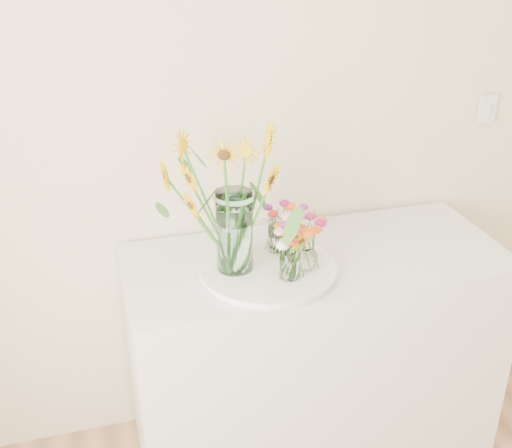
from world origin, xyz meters
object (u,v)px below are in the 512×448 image
Objects in this scene: small_vase_a at (290,263)px; small_vase_c at (276,239)px; counter at (312,354)px; mason_jar at (234,232)px; small_vase_b at (306,251)px; tray at (268,270)px.

small_vase_a reaches higher than small_vase_c.
counter is 0.55m from small_vase_c.
mason_jar reaches higher than small_vase_a.
small_vase_a is at bearing -144.44° from small_vase_b.
small_vase_a is at bearing -34.18° from mason_jar.
small_vase_c is (0.06, 0.10, 0.06)m from tray.
small_vase_a is 0.10m from small_vase_b.
mason_jar is at bearing -171.08° from counter.
small_vase_b is at bearing -12.76° from mason_jar.
counter is at bearing 8.92° from mason_jar.
tray is at bearing -161.68° from counter.
tray is at bearing -122.05° from small_vase_c.
tray is (-0.21, -0.07, 0.46)m from counter.
small_vase_b reaches higher than counter.
small_vase_a reaches higher than tray.
small_vase_c is at bearing 24.91° from mason_jar.
counter is 4.83× the size of mason_jar.
small_vase_c is (0.01, 0.19, -0.01)m from small_vase_a.
tray is 0.13m from small_vase_c.
mason_jar reaches higher than small_vase_c.
tray is at bearing -9.75° from mason_jar.
small_vase_c is at bearing 168.44° from counter.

